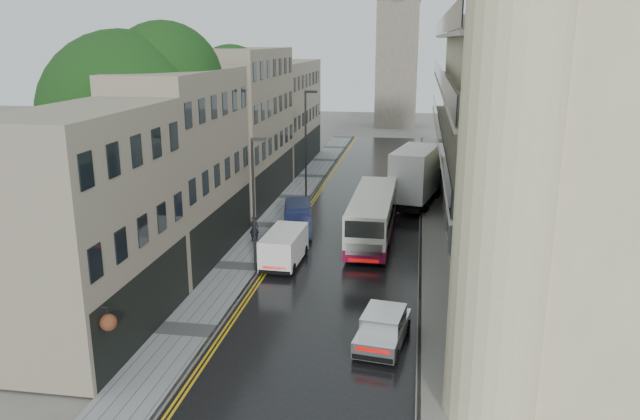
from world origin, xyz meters
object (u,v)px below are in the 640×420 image
(navy_van, at_px, (285,223))
(lamp_post_near, at_px, (254,206))
(tree_far, at_px, (207,126))
(white_van, at_px, (262,255))
(white_lorry, at_px, (395,180))
(silver_hatchback, at_px, (356,340))
(cream_bus, at_px, (349,230))
(pedestrian, at_px, (254,229))
(tree_near, at_px, (128,144))
(lamp_post_far, at_px, (306,147))

(navy_van, bearing_deg, lamp_post_near, -105.10)
(lamp_post_near, bearing_deg, tree_far, 103.88)
(white_van, bearing_deg, white_lorry, 67.15)
(white_lorry, relative_size, silver_hatchback, 2.18)
(cream_bus, relative_size, lamp_post_near, 1.47)
(tree_far, relative_size, silver_hatchback, 3.05)
(silver_hatchback, relative_size, pedestrian, 2.45)
(silver_hatchback, height_order, white_van, white_van)
(white_van, relative_size, navy_van, 1.01)
(tree_near, height_order, pedestrian, tree_near)
(silver_hatchback, height_order, pedestrian, pedestrian)
(tree_near, xyz_separation_m, tree_far, (0.30, 13.00, -0.72))
(tree_far, relative_size, lamp_post_near, 1.65)
(silver_hatchback, height_order, lamp_post_far, lamp_post_far)
(white_lorry, bearing_deg, tree_far, -166.69)
(cream_bus, distance_m, pedestrian, 6.43)
(tree_near, relative_size, silver_hatchback, 3.40)
(white_van, distance_m, navy_van, 6.01)
(tree_near, xyz_separation_m, lamp_post_far, (7.76, 14.98, -2.44))
(cream_bus, height_order, silver_hatchback, cream_bus)
(lamp_post_near, bearing_deg, silver_hatchback, -66.73)
(navy_van, bearing_deg, silver_hatchback, -78.17)
(tree_far, distance_m, pedestrian, 12.19)
(tree_near, relative_size, lamp_post_near, 1.84)
(white_lorry, height_order, navy_van, white_lorry)
(tree_far, distance_m, navy_van, 12.58)
(cream_bus, relative_size, lamp_post_far, 1.26)
(cream_bus, relative_size, white_lorry, 1.24)
(white_lorry, height_order, white_van, white_lorry)
(tree_near, height_order, lamp_post_near, tree_near)
(pedestrian, distance_m, lamp_post_near, 6.13)
(lamp_post_far, bearing_deg, tree_near, -115.39)
(navy_van, bearing_deg, white_lorry, 41.10)
(lamp_post_far, bearing_deg, white_van, -86.46)
(white_van, bearing_deg, pedestrian, 111.59)
(white_lorry, height_order, pedestrian, white_lorry)
(tree_far, height_order, navy_van, tree_far)
(tree_near, height_order, white_van, tree_near)
(white_van, bearing_deg, tree_near, 172.89)
(tree_near, bearing_deg, lamp_post_far, 62.63)
(lamp_post_far, bearing_deg, silver_hatchback, -73.11)
(white_lorry, relative_size, lamp_post_far, 1.02)
(white_lorry, distance_m, lamp_post_near, 16.44)
(white_lorry, xyz_separation_m, navy_van, (-6.78, -8.66, -1.20))
(white_van, xyz_separation_m, navy_van, (0.05, 6.01, 0.12))
(white_van, bearing_deg, navy_van, 91.65)
(white_lorry, bearing_deg, lamp_post_far, 179.28)
(cream_bus, distance_m, white_lorry, 10.89)
(navy_van, xyz_separation_m, lamp_post_far, (-0.49, 10.30, 3.35))
(cream_bus, bearing_deg, tree_near, -167.24)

